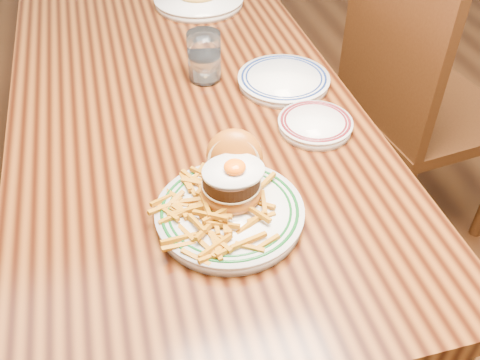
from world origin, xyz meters
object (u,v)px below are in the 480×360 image
object	(u,v)px
chair_right	(413,103)
main_plate	(231,199)
side_plate	(315,124)
table	(185,128)

from	to	relation	value
chair_right	main_plate	bearing A→B (deg)	29.59
main_plate	side_plate	bearing A→B (deg)	59.80
main_plate	side_plate	world-z (taller)	main_plate
side_plate	chair_right	bearing A→B (deg)	43.51
table	chair_right	xyz separation A→B (m)	(0.77, 0.12, -0.13)
table	chair_right	distance (m)	0.79
table	main_plate	bearing A→B (deg)	-87.31
side_plate	main_plate	bearing A→B (deg)	-130.34
chair_right	side_plate	xyz separation A→B (m)	(-0.49, -0.33, 0.24)
chair_right	main_plate	world-z (taller)	chair_right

